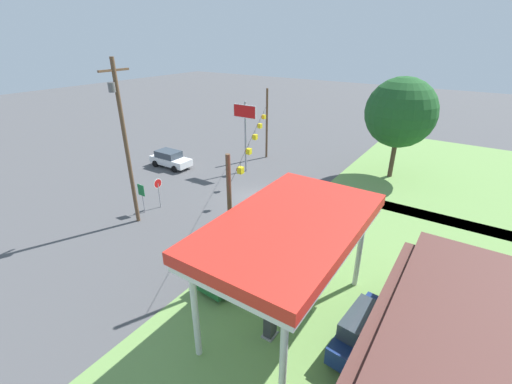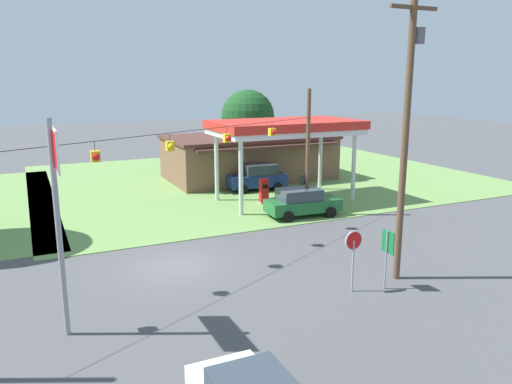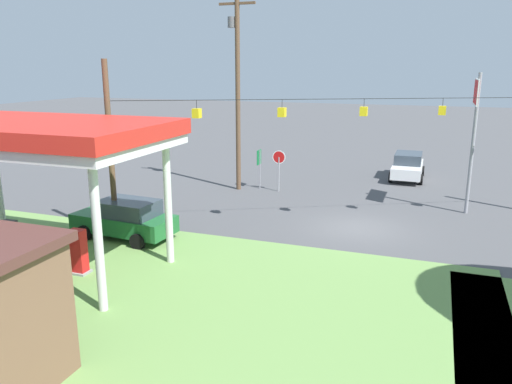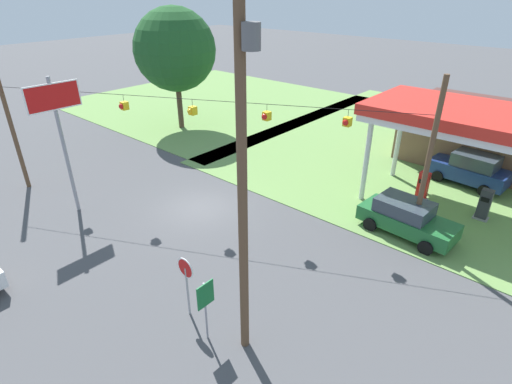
{
  "view_description": "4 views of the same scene",
  "coord_description": "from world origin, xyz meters",
  "px_view_note": "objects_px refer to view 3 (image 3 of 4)",
  "views": [
    {
      "loc": [
        21.98,
        14.75,
        12.86
      ],
      "look_at": [
        2.73,
        1.92,
        2.16
      ],
      "focal_mm": 24.0,
      "sensor_mm": 36.0,
      "label": 1
    },
    {
      "loc": [
        -5.6,
        -20.57,
        8.18
      ],
      "look_at": [
        4.23,
        0.46,
        2.93
      ],
      "focal_mm": 35.0,
      "sensor_mm": 36.0,
      "label": 2
    },
    {
      "loc": [
        -3.08,
        22.51,
        7.35
      ],
      "look_at": [
        3.78,
        3.54,
        2.26
      ],
      "focal_mm": 35.0,
      "sensor_mm": 36.0,
      "label": 3
    },
    {
      "loc": [
        14.69,
        -12.27,
        10.82
      ],
      "look_at": [
        3.45,
        0.68,
        1.9
      ],
      "focal_mm": 28.0,
      "sensor_mm": 36.0,
      "label": 4
    }
  ],
  "objects_px": {
    "gas_station_canopy": "(31,136)",
    "car_on_crossroad": "(408,166)",
    "car_at_pumps_front": "(125,219)",
    "stop_sign_overhead": "(475,112)",
    "fuel_pump_near": "(78,253)",
    "stop_sign_roadside": "(279,162)",
    "fuel_pump_far": "(11,243)",
    "utility_pole_main": "(237,82)",
    "route_sign": "(259,161)"
  },
  "relations": [
    {
      "from": "gas_station_canopy",
      "to": "car_on_crossroad",
      "type": "bearing_deg",
      "value": -119.75
    },
    {
      "from": "car_at_pumps_front",
      "to": "stop_sign_overhead",
      "type": "xyz_separation_m",
      "value": [
        -14.19,
        -9.28,
        4.29
      ]
    },
    {
      "from": "gas_station_canopy",
      "to": "stop_sign_overhead",
      "type": "bearing_deg",
      "value": -138.85
    },
    {
      "from": "fuel_pump_near",
      "to": "stop_sign_roadside",
      "type": "height_order",
      "value": "stop_sign_roadside"
    },
    {
      "from": "stop_sign_overhead",
      "to": "fuel_pump_near",
      "type": "bearing_deg",
      "value": 44.3
    },
    {
      "from": "fuel_pump_far",
      "to": "utility_pole_main",
      "type": "relative_size",
      "value": 0.15
    },
    {
      "from": "stop_sign_roadside",
      "to": "car_at_pumps_front",
      "type": "bearing_deg",
      "value": -109.92
    },
    {
      "from": "fuel_pump_far",
      "to": "route_sign",
      "type": "relative_size",
      "value": 0.71
    },
    {
      "from": "gas_station_canopy",
      "to": "stop_sign_roadside",
      "type": "xyz_separation_m",
      "value": [
        -4.68,
        -14.33,
        -3.18
      ]
    },
    {
      "from": "car_on_crossroad",
      "to": "stop_sign_roadside",
      "type": "height_order",
      "value": "stop_sign_roadside"
    },
    {
      "from": "car_on_crossroad",
      "to": "car_at_pumps_front",
      "type": "bearing_deg",
      "value": -33.15
    },
    {
      "from": "stop_sign_roadside",
      "to": "utility_pole_main",
      "type": "distance_m",
      "value": 5.28
    },
    {
      "from": "gas_station_canopy",
      "to": "utility_pole_main",
      "type": "height_order",
      "value": "utility_pole_main"
    },
    {
      "from": "car_at_pumps_front",
      "to": "stop_sign_roadside",
      "type": "xyz_separation_m",
      "value": [
        -3.77,
        -10.42,
        0.91
      ]
    },
    {
      "from": "fuel_pump_far",
      "to": "stop_sign_roadside",
      "type": "height_order",
      "value": "stop_sign_roadside"
    },
    {
      "from": "stop_sign_overhead",
      "to": "route_sign",
      "type": "height_order",
      "value": "stop_sign_overhead"
    },
    {
      "from": "car_at_pumps_front",
      "to": "utility_pole_main",
      "type": "xyz_separation_m",
      "value": [
        -1.25,
        -10.11,
        5.54
      ]
    },
    {
      "from": "fuel_pump_far",
      "to": "stop_sign_roadside",
      "type": "bearing_deg",
      "value": -113.6
    },
    {
      "from": "stop_sign_roadside",
      "to": "car_on_crossroad",
      "type": "bearing_deg",
      "value": 41.51
    },
    {
      "from": "gas_station_canopy",
      "to": "car_on_crossroad",
      "type": "xyz_separation_m",
      "value": [
        -11.78,
        -20.61,
        -4.1
      ]
    },
    {
      "from": "route_sign",
      "to": "fuel_pump_near",
      "type": "bearing_deg",
      "value": 83.25
    },
    {
      "from": "fuel_pump_near",
      "to": "utility_pole_main",
      "type": "height_order",
      "value": "utility_pole_main"
    },
    {
      "from": "fuel_pump_far",
      "to": "car_at_pumps_front",
      "type": "xyz_separation_m",
      "value": [
        -2.48,
        -3.91,
        0.09
      ]
    },
    {
      "from": "stop_sign_overhead",
      "to": "route_sign",
      "type": "bearing_deg",
      "value": -7.16
    },
    {
      "from": "stop_sign_overhead",
      "to": "utility_pole_main",
      "type": "relative_size",
      "value": 0.61
    },
    {
      "from": "utility_pole_main",
      "to": "gas_station_canopy",
      "type": "bearing_deg",
      "value": 81.25
    },
    {
      "from": "route_sign",
      "to": "utility_pole_main",
      "type": "height_order",
      "value": "utility_pole_main"
    },
    {
      "from": "gas_station_canopy",
      "to": "car_at_pumps_front",
      "type": "bearing_deg",
      "value": -103.06
    },
    {
      "from": "fuel_pump_far",
      "to": "fuel_pump_near",
      "type": "bearing_deg",
      "value": 180.0
    },
    {
      "from": "car_at_pumps_front",
      "to": "car_on_crossroad",
      "type": "relative_size",
      "value": 1.01
    },
    {
      "from": "stop_sign_roadside",
      "to": "fuel_pump_far",
      "type": "bearing_deg",
      "value": -113.6
    },
    {
      "from": "utility_pole_main",
      "to": "fuel_pump_far",
      "type": "bearing_deg",
      "value": 75.08
    },
    {
      "from": "car_on_crossroad",
      "to": "stop_sign_overhead",
      "type": "bearing_deg",
      "value": 24.02
    },
    {
      "from": "utility_pole_main",
      "to": "car_at_pumps_front",
      "type": "bearing_deg",
      "value": 82.95
    },
    {
      "from": "gas_station_canopy",
      "to": "stop_sign_overhead",
      "type": "relative_size",
      "value": 1.37
    },
    {
      "from": "car_at_pumps_front",
      "to": "utility_pole_main",
      "type": "height_order",
      "value": "utility_pole_main"
    },
    {
      "from": "stop_sign_overhead",
      "to": "car_on_crossroad",
      "type": "bearing_deg",
      "value": -65.9
    },
    {
      "from": "stop_sign_overhead",
      "to": "route_sign",
      "type": "xyz_separation_m",
      "value": [
        11.78,
        -1.48,
        -3.48
      ]
    },
    {
      "from": "gas_station_canopy",
      "to": "fuel_pump_near",
      "type": "bearing_deg",
      "value": -179.95
    },
    {
      "from": "car_on_crossroad",
      "to": "route_sign",
      "type": "xyz_separation_m",
      "value": [
        8.46,
        5.94,
        0.82
      ]
    },
    {
      "from": "fuel_pump_far",
      "to": "car_on_crossroad",
      "type": "distance_m",
      "value": 24.55
    },
    {
      "from": "fuel_pump_far",
      "to": "route_sign",
      "type": "height_order",
      "value": "route_sign"
    },
    {
      "from": "car_at_pumps_front",
      "to": "stop_sign_overhead",
      "type": "distance_m",
      "value": 17.49
    },
    {
      "from": "stop_sign_roadside",
      "to": "route_sign",
      "type": "distance_m",
      "value": 1.42
    },
    {
      "from": "stop_sign_overhead",
      "to": "car_at_pumps_front",
      "type": "bearing_deg",
      "value": 33.19
    },
    {
      "from": "car_on_crossroad",
      "to": "stop_sign_roadside",
      "type": "xyz_separation_m",
      "value": [
        7.1,
        6.28,
        0.92
      ]
    },
    {
      "from": "stop_sign_overhead",
      "to": "utility_pole_main",
      "type": "bearing_deg",
      "value": -3.66
    },
    {
      "from": "fuel_pump_near",
      "to": "car_at_pumps_front",
      "type": "relative_size",
      "value": 0.37
    },
    {
      "from": "car_at_pumps_front",
      "to": "car_on_crossroad",
      "type": "xyz_separation_m",
      "value": [
        -10.87,
        -16.7,
        -0.01
      ]
    },
    {
      "from": "car_at_pumps_front",
      "to": "stop_sign_overhead",
      "type": "bearing_deg",
      "value": -143.04
    }
  ]
}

